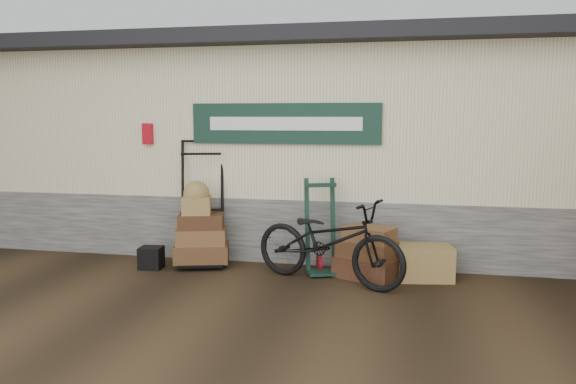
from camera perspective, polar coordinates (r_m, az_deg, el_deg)
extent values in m
plane|color=black|center=(6.94, 0.44, -9.47)|extent=(80.00, 80.00, 0.00)
cube|color=#4C4C47|center=(9.48, 3.71, -2.02)|extent=(14.00, 3.54, 0.90)
cube|color=beige|center=(9.34, 3.79, 7.09)|extent=(14.00, 3.50, 2.10)
cube|color=black|center=(9.25, 3.72, 14.22)|extent=(14.40, 4.10, 0.20)
cube|color=black|center=(7.64, -0.33, 6.96)|extent=(2.60, 0.06, 0.55)
cube|color=white|center=(7.61, -0.38, 6.96)|extent=(2.10, 0.01, 0.18)
cube|color=#AB0C18|center=(8.30, -14.03, 5.76)|extent=(0.14, 0.10, 0.30)
cube|color=olive|center=(7.34, 13.74, -6.98)|extent=(0.73, 0.54, 0.43)
cube|color=black|center=(7.86, -13.73, -6.51)|extent=(0.32, 0.28, 0.30)
imported|color=black|center=(6.92, 4.19, -4.51)|extent=(1.36, 2.14, 1.18)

